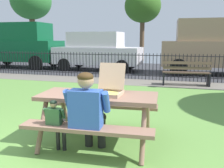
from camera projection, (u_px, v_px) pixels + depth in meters
ground at (77, 126)px, 4.56m from camera, size 28.00×11.17×0.02m
cobblestone_walkway at (130, 82)px, 9.18m from camera, size 28.00×1.40×0.01m
street_asphalt at (145, 70)px, 12.94m from camera, size 28.00×6.54×0.01m
picnic_table_foreground at (98, 105)px, 3.75m from camera, size 1.89×1.59×0.79m
pizza_box_open at (109, 88)px, 3.72m from camera, size 0.43×0.50×0.46m
pizza_slice_on_table at (85, 92)px, 3.83m from camera, size 0.25×0.28×0.02m
adult_at_table at (88, 111)px, 3.26m from camera, size 0.62×0.61×1.19m
child_at_table at (56, 121)px, 3.35m from camera, size 0.30×0.29×0.80m
iron_fence_streetside at (134, 66)px, 9.74m from camera, size 19.11×0.03×1.05m
park_bench_center at (186, 74)px, 8.43m from camera, size 1.63×0.61×0.85m
parked_car_left at (19, 44)px, 13.66m from camera, size 4.76×2.18×2.46m
parked_car_center at (98, 51)px, 12.46m from camera, size 4.43×1.97×1.94m
parked_car_right at (216, 46)px, 10.90m from camera, size 4.80×2.28×2.46m
far_tree_left at (31, 2)px, 19.43m from camera, size 3.22×3.22×6.04m
far_tree_midleft at (143, 7)px, 17.14m from camera, size 2.56×2.56×5.03m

